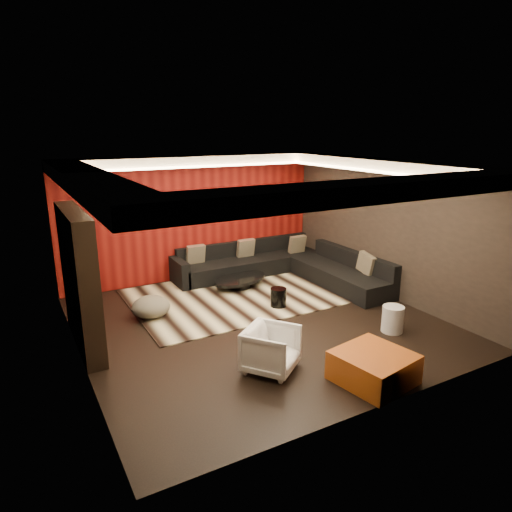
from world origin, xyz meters
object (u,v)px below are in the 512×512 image
coffee_table (240,282)px  armchair (271,349)px  white_side_table (393,319)px  orange_ottoman (374,367)px  sectional_sofa (284,267)px  drum_stool (278,297)px

coffee_table → armchair: size_ratio=1.82×
white_side_table → orange_ottoman: (-1.40, -1.04, -0.02)m
coffee_table → white_side_table: 3.48m
armchair → sectional_sofa: bearing=18.0°
coffee_table → armchair: 3.55m
coffee_table → drum_stool: 1.35m
coffee_table → white_side_table: (1.27, -3.24, 0.10)m
drum_stool → orange_ottoman: 2.94m
orange_ottoman → white_side_table: bearing=36.5°
white_side_table → sectional_sofa: sectional_sofa is taller
armchair → white_side_table: bearing=-34.8°
drum_stool → sectional_sofa: size_ratio=0.10×
orange_ottoman → coffee_table: bearing=88.3°
coffee_table → sectional_sofa: bearing=4.5°
orange_ottoman → armchair: bearing=139.1°
coffee_table → white_side_table: bearing=-68.5°
drum_stool → white_side_table: white_side_table is taller
drum_stool → orange_ottoman: orange_ottoman is taller
armchair → sectional_sofa: 4.18m
drum_stool → sectional_sofa: 1.77m
coffee_table → armchair: bearing=-109.9°
coffee_table → armchair: (-1.21, -3.33, 0.20)m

